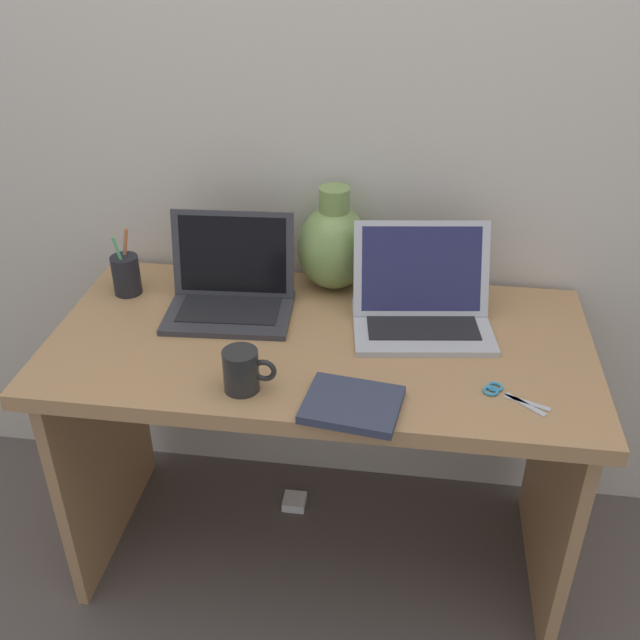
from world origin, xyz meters
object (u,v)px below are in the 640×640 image
(coffee_mug, at_px, (242,370))
(scissors, at_px, (505,394))
(power_brick, at_px, (295,502))
(pen_cup, at_px, (126,274))
(green_vase, at_px, (334,245))
(laptop_right, at_px, (422,300))
(laptop_left, at_px, (231,285))
(notebook_stack, at_px, (352,405))

(coffee_mug, bearing_deg, scissors, 5.51)
(coffee_mug, height_order, power_brick, coffee_mug)
(coffee_mug, relative_size, pen_cup, 0.65)
(coffee_mug, bearing_deg, power_brick, 85.15)
(green_vase, distance_m, coffee_mug, 0.52)
(scissors, bearing_deg, laptop_right, 123.41)
(laptop_right, height_order, scissors, laptop_right)
(laptop_left, distance_m, power_brick, 0.81)
(laptop_left, distance_m, laptop_right, 0.49)
(laptop_left, height_order, scissors, laptop_left)
(notebook_stack, relative_size, scissors, 1.42)
(green_vase, bearing_deg, notebook_stack, -78.84)
(coffee_mug, height_order, pen_cup, pen_cup)
(scissors, distance_m, power_brick, 0.97)
(notebook_stack, height_order, scissors, notebook_stack)
(laptop_left, distance_m, scissors, 0.74)
(pen_cup, xyz_separation_m, scissors, (0.97, -0.33, -0.05))
(green_vase, relative_size, pen_cup, 1.56)
(pen_cup, height_order, scissors, pen_cup)
(pen_cup, xyz_separation_m, power_brick, (0.44, 0.01, -0.79))
(laptop_right, height_order, pen_cup, laptop_right)
(notebook_stack, bearing_deg, coffee_mug, 171.67)
(green_vase, distance_m, pen_cup, 0.56)
(laptop_right, xyz_separation_m, green_vase, (-0.24, 0.16, 0.06))
(pen_cup, height_order, power_brick, pen_cup)
(scissors, bearing_deg, pen_cup, 161.36)
(laptop_left, bearing_deg, power_brick, 17.98)
(laptop_right, bearing_deg, green_vase, 146.60)
(coffee_mug, bearing_deg, green_vase, 74.54)
(scissors, bearing_deg, green_vase, 133.97)
(laptop_left, xyz_separation_m, notebook_stack, (0.35, -0.38, -0.05))
(laptop_left, xyz_separation_m, scissors, (0.67, -0.29, -0.06))
(green_vase, xyz_separation_m, pen_cup, (-0.54, -0.12, -0.06))
(power_brick, bearing_deg, notebook_stack, -63.98)
(laptop_right, distance_m, green_vase, 0.29)
(notebook_stack, distance_m, power_brick, 0.88)
(notebook_stack, bearing_deg, laptop_left, 132.61)
(pen_cup, relative_size, scissors, 1.29)
(laptop_left, xyz_separation_m, green_vase, (0.25, 0.15, 0.06))
(laptop_left, bearing_deg, green_vase, 31.35)
(green_vase, relative_size, notebook_stack, 1.42)
(laptop_left, xyz_separation_m, power_brick, (0.14, 0.05, -0.79))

